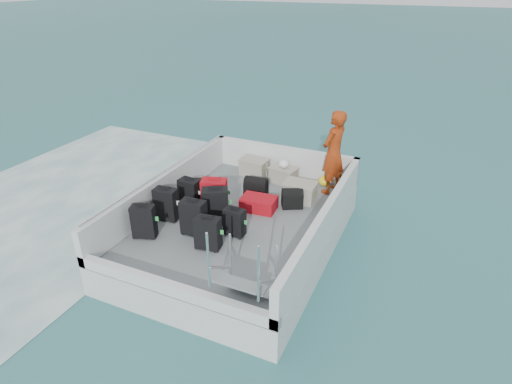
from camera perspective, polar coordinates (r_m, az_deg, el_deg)
ground at (r=8.91m, az=-2.02°, el=-7.12°), size 160.00×160.00×0.00m
wake_foam at (r=11.58m, az=-23.89°, el=-1.02°), size 10.00×10.00×0.00m
ferry_hull at (r=8.74m, az=-2.05°, el=-5.49°), size 3.60×5.00×0.60m
deck at (r=8.58m, az=-2.09°, el=-3.74°), size 3.30×4.70×0.02m
deck_fittings at (r=8.00m, az=-0.91°, el=-3.00°), size 3.60×5.00×0.90m
suitcase_0 at (r=8.12m, az=-14.73°, el=-3.88°), size 0.48×0.37×0.66m
suitcase_1 at (r=8.59m, az=-11.85°, el=-1.65°), size 0.47×0.30×0.67m
suitcase_2 at (r=8.98m, az=-8.80°, el=-0.20°), size 0.45×0.29×0.63m
suitcase_3 at (r=8.01m, az=-8.31°, el=-3.46°), size 0.47×0.29×0.70m
suitcase_4 at (r=8.31m, az=-5.44°, el=-1.93°), size 0.58×0.49×0.74m
suitcase_5 at (r=8.75m, az=-5.57°, el=-0.49°), size 0.58×0.45×0.70m
suitcase_6 at (r=7.60m, az=-6.41°, el=-5.52°), size 0.48×0.32×0.62m
suitcase_7 at (r=7.95m, az=-2.88°, el=-4.08°), size 0.40×0.24×0.55m
suitcase_8 at (r=8.85m, az=0.37°, el=-1.55°), size 0.74×0.51×0.28m
duffel_0 at (r=9.47m, az=-6.83°, el=0.38°), size 0.53×0.43×0.32m
duffel_1 at (r=9.45m, az=-0.01°, el=0.55°), size 0.52×0.34×0.32m
duffel_2 at (r=8.99m, az=4.84°, el=-1.05°), size 0.52×0.47×0.32m
crate_0 at (r=10.40m, az=-0.24°, el=3.30°), size 0.66×0.47×0.38m
crate_1 at (r=10.50m, az=0.26°, el=3.35°), size 0.59×0.47×0.31m
crate_2 at (r=10.03m, az=3.69°, el=2.22°), size 0.65×0.50×0.35m
crate_3 at (r=9.24m, az=5.89°, el=-0.01°), size 0.65×0.45×0.39m
yellow_bag at (r=10.02m, az=9.07°, el=1.48°), size 0.28×0.26×0.22m
white_bag at (r=9.92m, az=3.73°, el=3.61°), size 0.24×0.24×0.18m
passenger at (r=9.43m, az=10.29°, el=5.19°), size 0.65×0.80×1.87m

